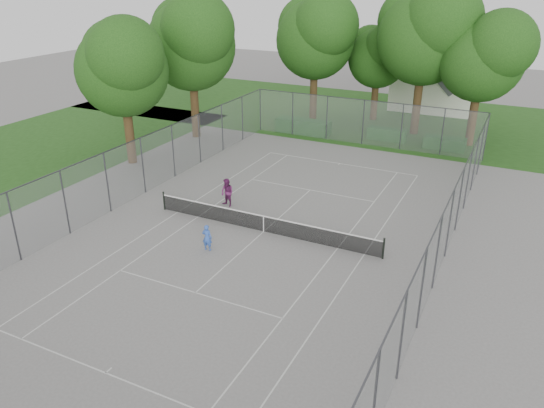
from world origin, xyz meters
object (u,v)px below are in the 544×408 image
at_px(tennis_net, 264,223).
at_px(girl_player, 207,238).
at_px(woman_player, 227,193).
at_px(house, 437,70).

bearing_deg(tennis_net, girl_player, -118.15).
height_order(tennis_net, woman_player, woman_player).
distance_m(house, girl_player, 34.67).
bearing_deg(girl_player, house, -105.48).
distance_m(tennis_net, woman_player, 3.98).
xyz_separation_m(tennis_net, woman_player, (-3.41, 2.04, 0.32)).
xyz_separation_m(house, girl_player, (-4.29, -34.26, -3.09)).
distance_m(tennis_net, girl_player, 3.36).
relative_size(house, girl_player, 6.89).
relative_size(tennis_net, house, 1.37).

